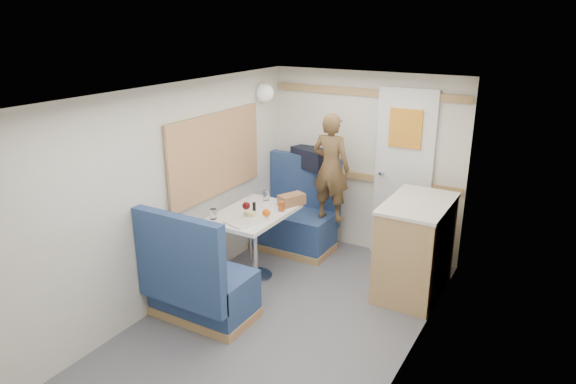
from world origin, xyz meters
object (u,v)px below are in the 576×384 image
Objects in this scene: duffel_bag at (311,158)px; tumbler_mid at (266,196)px; galley_counter at (415,247)px; tumbler_left at (213,214)px; bench_far at (296,223)px; bread_loaf at (292,200)px; cheese_block at (250,214)px; wine_glass at (246,207)px; orange_fruit at (266,213)px; beer_glass at (281,206)px; pepper_grinder at (254,207)px; tray at (246,221)px; dinette_table at (254,226)px; dome_light at (265,93)px; bench_near at (199,288)px; person at (331,168)px.

duffel_bag is 4.46× the size of tumbler_mid.
tumbler_left is (-1.69, -0.89, 0.30)m from galley_counter.
bench_far is 3.98× the size of bread_loaf.
cheese_block is 0.10m from wine_glass.
bread_loaf is at bearing 87.13° from orange_fruit.
galley_counter is 1.34m from beer_glass.
pepper_grinder is (-0.23, -0.14, -0.00)m from beer_glass.
bread_loaf reaches higher than tray.
dinette_table is 1.21m from duffel_bag.
galley_counter is at bearing -2.26° from duffel_bag.
galley_counter is at bearing 7.47° from tumbler_mid.
pepper_grinder is (-0.06, -1.09, -0.25)m from duffel_bag.
tray is 3.43× the size of beer_glass.
orange_fruit is at bearing -27.33° from pepper_grinder.
galley_counter is at bearing 25.63° from cheese_block.
tumbler_mid is at bearing 103.88° from tray.
tumbler_mid reaches higher than tray.
tumbler_left reaches higher than beer_glass.
dome_light is at bearing 97.90° from tumbler_left.
dome_light is (-0.39, 1.71, 1.45)m from bench_near.
duffel_bag is 1.39m from tray.
cheese_block is at bearing -154.37° from galley_counter.
duffel_bag is (0.05, 1.12, 0.45)m from dinette_table.
wine_glass reaches higher than dinette_table.
bench_far is 1.00× the size of bench_near.
bench_near is 0.91× the size of person.
beer_glass is at bearing 77.66° from bench_near.
bench_near is at bearing -102.34° from beer_glass.
tray is 1.28× the size of bread_loaf.
bench_far is at bearing 90.00° from bench_near.
wine_glass is 0.32m from tumbler_left.
person is at bearing 65.49° from bread_loaf.
tumbler_left is at bearing -122.44° from bread_loaf.
bench_near is 1.15m from beer_glass.
duffel_bag reaches higher than cheese_block.
orange_fruit reaches higher than pepper_grinder.
dinette_table is 0.41m from tumbler_mid.
duffel_bag is at bearing 158.03° from galley_counter.
cheese_block is 1.09× the size of beer_glass.
bench_far is at bearing 102.11° from orange_fruit.
person is 0.97m from orange_fruit.
bread_loaf reaches higher than dinette_table.
beer_glass is (0.22, 0.16, 0.20)m from dinette_table.
duffel_bag reaches higher than bench_near.
person reaches higher than pepper_grinder.
person is at bearing 72.44° from beer_glass.
tumbler_left is at bearing -123.53° from dinette_table.
person is (0.44, 0.83, 0.46)m from dinette_table.
bench_near is at bearing 76.44° from person.
tray is 0.12m from cheese_block.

